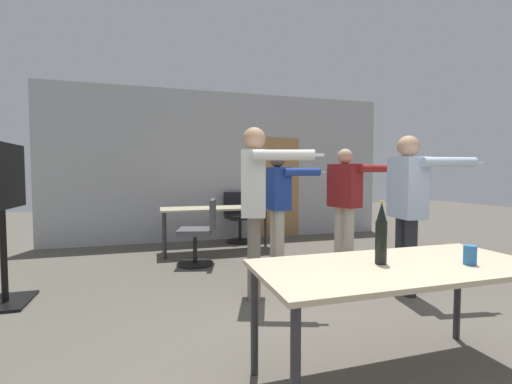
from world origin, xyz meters
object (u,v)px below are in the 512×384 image
person_far_watching (408,199)px  drink_cup (470,255)px  person_center_tall (256,195)px  office_chair_far_right (200,234)px  tv_screen (1,201)px  office_chair_near_pushed (238,218)px  beer_bottle (381,234)px  person_left_plaid (345,194)px  person_near_casual (278,197)px

person_far_watching → drink_cup: 1.65m
person_center_tall → office_chair_far_right: person_center_tall is taller
tv_screen → drink_cup: bearing=-125.3°
office_chair_near_pushed → beer_bottle: bearing=76.1°
tv_screen → person_far_watching: (4.08, -0.90, 0.00)m
person_far_watching → person_left_plaid: 1.43m
person_near_casual → beer_bottle: bearing=-8.8°
tv_screen → person_far_watching: bearing=-102.4°
drink_cup → person_far_watching: bearing=61.7°
office_chair_near_pushed → beer_bottle: 4.63m
tv_screen → person_far_watching: size_ratio=0.95×
beer_bottle → person_near_casual: bearing=82.0°
person_far_watching → office_chair_near_pushed: (-1.07, 3.33, -0.59)m
person_center_tall → person_left_plaid: bearing=140.7°
office_chair_far_right → beer_bottle: bearing=-152.9°
office_chair_far_right → beer_bottle: beer_bottle is taller
person_left_plaid → drink_cup: bearing=-33.9°
person_far_watching → beer_bottle: size_ratio=4.36×
person_left_plaid → beer_bottle: bearing=-44.2°
office_chair_near_pushed → beer_bottle: size_ratio=2.41×
tv_screen → person_near_casual: (3.20, 0.76, -0.07)m
person_left_plaid → office_chair_near_pushed: bearing=-165.4°
person_center_tall → person_near_casual: 1.49m
person_left_plaid → person_center_tall: person_center_tall is taller
tv_screen → person_left_plaid: size_ratio=0.97×
tv_screen → office_chair_near_pushed: size_ratio=1.71×
beer_bottle → person_far_watching: bearing=44.5°
person_near_casual → office_chair_near_pushed: person_near_casual is taller
person_near_casual → tv_screen: bearing=-77.4°
person_near_casual → office_chair_near_pushed: 1.76m
person_far_watching → office_chair_far_right: size_ratio=1.82×
office_chair_far_right → beer_bottle: (0.71, -3.10, 0.49)m
person_far_watching → person_near_casual: size_ratio=1.06×
person_center_tall → office_chair_near_pushed: (0.54, 2.96, -0.64)m
tv_screen → person_left_plaid: (4.18, 0.53, -0.03)m
person_center_tall → drink_cup: (0.84, -1.81, -0.28)m
drink_cup → person_left_plaid: bearing=73.1°
drink_cup → office_chair_far_right: bearing=110.5°
person_left_plaid → drink_cup: size_ratio=14.06×
person_far_watching → drink_cup: size_ratio=14.39×
drink_cup → tv_screen: bearing=144.7°
person_near_casual → drink_cup: person_near_casual is taller
person_near_casual → beer_bottle: 2.96m
office_chair_near_pushed → drink_cup: 4.79m
person_far_watching → office_chair_near_pushed: bearing=-153.0°
person_left_plaid → person_center_tall: (-1.71, -1.06, 0.08)m
person_left_plaid → beer_bottle: (-1.39, -2.69, -0.07)m
person_left_plaid → person_center_tall: size_ratio=0.94×
office_chair_near_pushed → drink_cup: bearing=82.4°
tv_screen → person_near_casual: 3.29m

